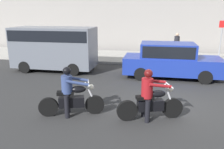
{
  "coord_description": "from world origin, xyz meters",
  "views": [
    {
      "loc": [
        -0.52,
        -7.94,
        3.17
      ],
      "look_at": [
        -1.91,
        -0.65,
        1.13
      ],
      "focal_mm": 36.46,
      "sensor_mm": 36.0,
      "label": 1
    }
  ],
  "objects_px": {
    "street_sign_post": "(221,36)",
    "motorcycle_with_rider_crimson": "(150,99)",
    "motorcycle_with_rider_denim_blue": "(71,96)",
    "parked_van_slate_gray": "(54,46)",
    "parked_sedan_cobalt_blue": "(170,60)",
    "pedestrian_bystander": "(177,44)"
  },
  "relations": [
    {
      "from": "street_sign_post",
      "to": "motorcycle_with_rider_crimson",
      "type": "bearing_deg",
      "value": -114.11
    },
    {
      "from": "motorcycle_with_rider_denim_blue",
      "to": "street_sign_post",
      "type": "xyz_separation_m",
      "value": [
        6.71,
        9.71,
        1.02
      ]
    },
    {
      "from": "motorcycle_with_rider_denim_blue",
      "to": "street_sign_post",
      "type": "distance_m",
      "value": 11.84
    },
    {
      "from": "motorcycle_with_rider_denim_blue",
      "to": "street_sign_post",
      "type": "relative_size",
      "value": 0.79
    },
    {
      "from": "motorcycle_with_rider_denim_blue",
      "to": "parked_sedan_cobalt_blue",
      "type": "xyz_separation_m",
      "value": [
        3.26,
        5.0,
        0.24
      ]
    },
    {
      "from": "street_sign_post",
      "to": "pedestrian_bystander",
      "type": "xyz_separation_m",
      "value": [
        -2.83,
        -0.56,
        -0.52
      ]
    },
    {
      "from": "parked_sedan_cobalt_blue",
      "to": "pedestrian_bystander",
      "type": "bearing_deg",
      "value": 81.52
    },
    {
      "from": "motorcycle_with_rider_denim_blue",
      "to": "parked_van_slate_gray",
      "type": "xyz_separation_m",
      "value": [
        -2.94,
        5.32,
        0.72
      ]
    },
    {
      "from": "parked_sedan_cobalt_blue",
      "to": "pedestrian_bystander",
      "type": "xyz_separation_m",
      "value": [
        0.62,
        4.15,
        0.26
      ]
    },
    {
      "from": "motorcycle_with_rider_denim_blue",
      "to": "pedestrian_bystander",
      "type": "bearing_deg",
      "value": 67.01
    },
    {
      "from": "motorcycle_with_rider_denim_blue",
      "to": "motorcycle_with_rider_crimson",
      "type": "distance_m",
      "value": 2.45
    },
    {
      "from": "motorcycle_with_rider_denim_blue",
      "to": "motorcycle_with_rider_crimson",
      "type": "xyz_separation_m",
      "value": [
        2.44,
        0.16,
        -0.0
      ]
    },
    {
      "from": "motorcycle_with_rider_crimson",
      "to": "pedestrian_bystander",
      "type": "distance_m",
      "value": 9.11
    },
    {
      "from": "motorcycle_with_rider_crimson",
      "to": "parked_van_slate_gray",
      "type": "relative_size",
      "value": 0.45
    },
    {
      "from": "motorcycle_with_rider_denim_blue",
      "to": "parked_van_slate_gray",
      "type": "distance_m",
      "value": 6.12
    },
    {
      "from": "motorcycle_with_rider_crimson",
      "to": "motorcycle_with_rider_denim_blue",
      "type": "bearing_deg",
      "value": -176.15
    },
    {
      "from": "motorcycle_with_rider_denim_blue",
      "to": "pedestrian_bystander",
      "type": "xyz_separation_m",
      "value": [
        3.88,
        9.15,
        0.5
      ]
    },
    {
      "from": "motorcycle_with_rider_crimson",
      "to": "parked_sedan_cobalt_blue",
      "type": "distance_m",
      "value": 4.91
    },
    {
      "from": "pedestrian_bystander",
      "to": "street_sign_post",
      "type": "bearing_deg",
      "value": 11.17
    },
    {
      "from": "motorcycle_with_rider_denim_blue",
      "to": "parked_sedan_cobalt_blue",
      "type": "relative_size",
      "value": 0.43
    },
    {
      "from": "parked_van_slate_gray",
      "to": "motorcycle_with_rider_crimson",
      "type": "bearing_deg",
      "value": -43.81
    },
    {
      "from": "street_sign_post",
      "to": "parked_van_slate_gray",
      "type": "bearing_deg",
      "value": -155.56
    }
  ]
}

